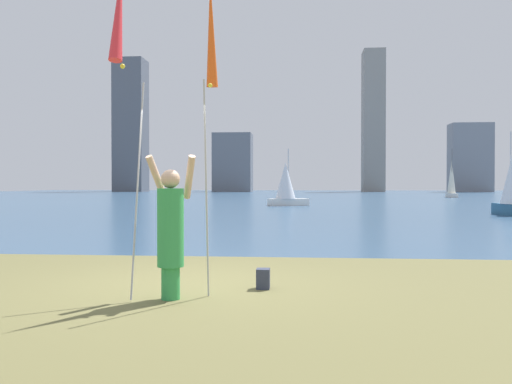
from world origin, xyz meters
The scene contains 12 objects.
ground centered at (0.00, 50.95, -0.06)m, with size 120.00×138.00×0.12m.
person centered at (0.04, -0.98, 0.92)m, with size 0.69×0.51×1.88m.
kite_flag_left centered at (-0.42, -1.58, 3.45)m, with size 0.16×1.19×4.17m.
kite_flag_right centered at (0.50, -0.55, 3.48)m, with size 0.16×0.72×4.31m.
bag centered at (1.19, -0.20, 0.14)m, with size 0.19×0.21×0.29m.
sailboat_3 centered at (18.26, 52.77, 1.89)m, with size 0.95×1.83×5.41m.
sailboat_4 centered at (0.65, 28.91, 1.41)m, with size 2.91×2.04×3.93m.
sailboat_5 centered at (11.67, 18.44, 1.37)m, with size 1.21×2.22×4.00m.
skyline_tower_0 centered at (-31.98, 94.75, 13.01)m, with size 5.91×5.30×26.02m.
skyline_tower_1 centered at (-11.71, 95.19, 5.66)m, with size 7.44×5.60×11.33m.
skyline_tower_2 centered at (15.58, 97.67, 13.72)m, with size 4.09×5.09×27.45m.
skyline_tower_3 centered at (33.69, 96.69, 6.51)m, with size 7.58×4.30×13.02m.
Camera 1 is at (1.74, -7.74, 1.50)m, focal length 37.31 mm.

